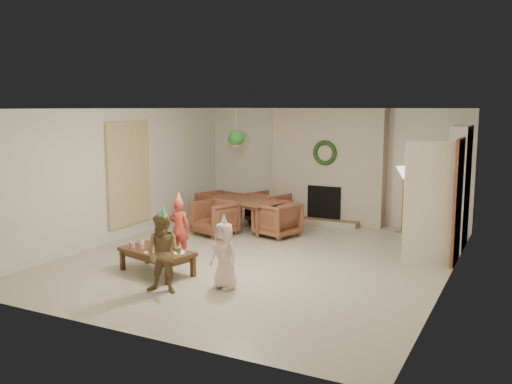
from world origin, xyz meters
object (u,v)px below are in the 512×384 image
Objects in this scene: dining_table at (243,214)px; child_red at (179,228)px; dining_chair_right at (277,219)px; child_plaid at (164,254)px; dining_chair_left at (218,208)px; coffee_table_top at (157,252)px; dining_chair_near at (215,218)px; child_pink at (224,255)px; dining_chair_far at (269,208)px.

child_red is at bearing -70.31° from dining_table.
child_plaid is (0.01, -3.71, 0.20)m from dining_chair_right.
child_plaid is (1.68, -4.26, 0.20)m from dining_chair_left.
coffee_table_top is 0.95m from child_plaid.
child_plaid reaches higher than coffee_table_top.
dining_chair_right is 0.76× the size of child_red.
dining_chair_near is 0.76× the size of child_red.
dining_chair_right is at bearing -122.82° from child_red.
child_red reaches higher than dining_chair_left.
dining_chair_near and dining_chair_right have the same top height.
dining_chair_right is 3.24m from child_pink.
dining_table is 1.87× the size of child_pink.
child_pink is (1.33, -4.22, 0.13)m from dining_chair_far.
child_red reaches higher than coffee_table_top.
dining_chair_left is at bearing -180.00° from dining_table.
dining_chair_far is 0.76× the size of child_red.
dining_chair_far reaches higher than coffee_table_top.
dining_chair_far is at bearing -128.66° from dining_chair_right.
dining_chair_near and dining_chair_far have the same top height.
dining_table is 1.48× the size of coffee_table_top.
child_plaid reaches higher than dining_chair_left.
child_pink is at bearing 125.53° from dining_chair_far.
child_pink is (0.64, 0.54, -0.07)m from child_plaid.
dining_chair_near is at bearing -51.34° from dining_chair_right.
coffee_table_top is at bearing 119.83° from child_plaid.
child_red reaches higher than dining_chair_near.
dining_chair_far is 0.80× the size of child_pink.
dining_chair_right is 0.80× the size of child_pink.
dining_chair_left reaches higher than dining_table.
dining_chair_far is at bearing 90.00° from dining_chair_near.
dining_chair_far is at bearing -103.76° from child_red.
child_pink reaches higher than dining_chair_near.
dining_chair_far is 0.69× the size of child_plaid.
dining_table is 1.62× the size of child_plaid.
dining_chair_right is at bearing 115.83° from child_pink.
coffee_table_top is at bearing -60.22° from dining_chair_near.
child_red reaches higher than dining_table.
child_plaid is at bearing -140.50° from dining_chair_left.
dining_chair_left is at bearing 98.06° from child_plaid.
dining_table is 2.34× the size of dining_chair_right.
dining_chair_far is 4.81m from child_plaid.
child_plaid is at bearing 107.54° from child_red.
child_red is at bearing 158.90° from child_pink.
dining_chair_near is at bearing 90.00° from dining_chair_far.
coffee_table_top is at bearing 6.36° from dining_chair_right.
child_red is (-0.86, -2.10, 0.15)m from dining_chair_right.
child_red is at bearing 104.77° from child_plaid.
dining_chair_near is 2.66m from coffee_table_top.
dining_chair_right reaches higher than dining_table.
dining_chair_left is 4.38m from child_pink.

